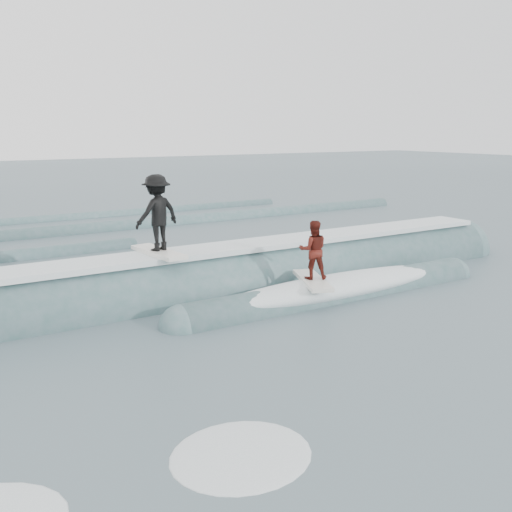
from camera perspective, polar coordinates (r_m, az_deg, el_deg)
ground at (r=10.91m, az=17.05°, el=-11.57°), size 160.00×160.00×0.00m
breaking_wave at (r=15.91m, az=-0.53°, el=-3.15°), size 20.65×3.95×2.33m
surfer_black at (r=14.60m, az=-9.86°, el=4.05°), size 1.39×2.05×2.03m
surfer_red at (r=14.48m, az=5.72°, el=0.16°), size 1.25×2.06×1.60m
far_swells at (r=25.21m, az=-17.33°, el=2.07°), size 38.56×8.65×0.80m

